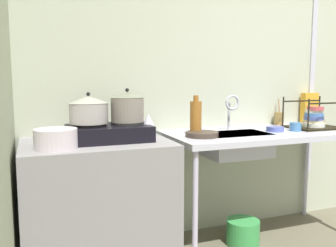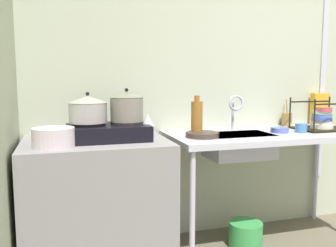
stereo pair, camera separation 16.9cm
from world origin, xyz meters
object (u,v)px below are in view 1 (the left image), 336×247
at_px(percolator, 148,127).
at_px(frying_pan, 202,134).
at_px(pot_on_left_burner, 89,110).
at_px(pot_on_right_burner, 127,107).
at_px(cup_by_rack, 295,127).
at_px(dish_rack, 314,119).
at_px(sink_basin, 237,145).
at_px(utensil_jar, 279,118).
at_px(bucket_on_floor, 243,232).
at_px(faucet, 231,106).
at_px(cereal_box, 309,108).
at_px(pot_beside_stove, 56,139).
at_px(bottle_by_sink, 196,117).
at_px(small_bowl_on_drainboard, 275,129).
at_px(stove, 109,132).

relative_size(percolator, frying_pan, 0.73).
bearing_deg(pot_on_left_burner, pot_on_right_burner, 0.00).
bearing_deg(cup_by_rack, percolator, 177.41).
bearing_deg(dish_rack, sink_basin, -178.45).
relative_size(percolator, utensil_jar, 0.74).
relative_size(pot_on_right_burner, bucket_on_floor, 0.87).
xyz_separation_m(percolator, dish_rack, (1.37, 0.02, -0.01)).
height_order(pot_on_left_burner, faucet, pot_on_left_burner).
bearing_deg(cereal_box, pot_on_right_burner, -172.44).
xyz_separation_m(faucet, cereal_box, (0.87, 0.15, -0.05)).
height_order(dish_rack, cup_by_rack, dish_rack).
bearing_deg(utensil_jar, cup_by_rack, -108.55).
distance_m(pot_on_left_burner, pot_on_right_burner, 0.24).
height_order(frying_pan, bucket_on_floor, frying_pan).
bearing_deg(frying_pan, faucet, 30.23).
height_order(pot_on_right_burner, frying_pan, pot_on_right_burner).
distance_m(pot_beside_stove, bottle_by_sink, 0.96).
relative_size(pot_on_right_burner, cup_by_rack, 2.50).
xyz_separation_m(pot_beside_stove, sink_basin, (1.25, 0.14, -0.14)).
distance_m(pot_beside_stove, bucket_on_floor, 1.54).
relative_size(faucet, cereal_box, 1.02).
relative_size(frying_pan, bottle_by_sink, 0.82).
height_order(cereal_box, utensil_jar, cereal_box).
bearing_deg(frying_pan, small_bowl_on_drainboard, 2.96).
distance_m(pot_beside_stove, cereal_box, 2.20).
relative_size(cup_by_rack, cereal_box, 0.32).
distance_m(frying_pan, cup_by_rack, 0.77).
xyz_separation_m(sink_basin, faucet, (0.04, 0.15, 0.27)).
height_order(pot_on_right_burner, bucket_on_floor, pot_on_right_burner).
relative_size(stove, cup_by_rack, 5.93).
height_order(pot_on_left_burner, dish_rack, pot_on_left_burner).
relative_size(bottle_by_sink, utensil_jar, 1.25).
distance_m(stove, cereal_box, 1.85).
height_order(pot_on_right_burner, cereal_box, pot_on_right_burner).
bearing_deg(pot_on_right_burner, frying_pan, -7.76).
height_order(pot_on_left_burner, cereal_box, pot_on_left_burner).
distance_m(cereal_box, utensil_jar, 0.33).
bearing_deg(cereal_box, cup_by_rack, -143.10).
height_order(cereal_box, bucket_on_floor, cereal_box).
xyz_separation_m(bottle_by_sink, cereal_box, (1.22, 0.26, 0.01)).
relative_size(pot_beside_stove, faucet, 0.88).
bearing_deg(pot_beside_stove, frying_pan, 5.50).
xyz_separation_m(small_bowl_on_drainboard, utensil_jar, (0.27, 0.31, 0.04)).
distance_m(percolator, frying_pan, 0.37).
distance_m(faucet, cereal_box, 0.88).
bearing_deg(small_bowl_on_drainboard, bottle_by_sink, 175.23).
height_order(percolator, utensil_jar, utensil_jar).
height_order(pot_beside_stove, bottle_by_sink, bottle_by_sink).
bearing_deg(percolator, frying_pan, -7.27).
distance_m(percolator, utensil_jar, 1.28).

